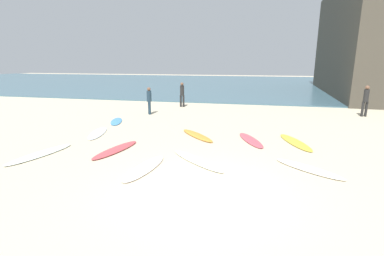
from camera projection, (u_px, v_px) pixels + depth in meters
The scene contains 15 objects.
ground_plane at pixel (203, 190), 7.03m from camera, with size 120.00×120.00×0.00m, color beige.
ocean_water at pixel (249, 84), 39.84m from camera, with size 120.00×40.00×0.08m, color #426675.
surfboard_0 at pixel (116, 149), 10.11m from camera, with size 0.54×2.40×0.08m, color #D2494E.
surfboard_1 at pixel (197, 160), 9.03m from camera, with size 0.48×2.54×0.07m, color silver.
surfboard_2 at pixel (295, 142), 11.06m from camera, with size 0.56×2.49×0.07m, color yellow.
surfboard_3 at pixel (98, 133), 12.50m from camera, with size 0.58×2.28×0.06m, color white.
surfboard_4 at pixel (40, 154), 9.65m from camera, with size 0.59×2.56×0.07m, color white.
surfboard_5 at pixel (197, 135), 12.04m from camera, with size 0.49×2.43×0.08m, color orange.
surfboard_6 at pixel (116, 121), 14.91m from camera, with size 0.56×2.00×0.07m, color #4995D9.
surfboard_7 at pixel (308, 169), 8.33m from camera, with size 0.52×2.17×0.07m, color #EDE6D0.
surfboard_8 at pixel (251, 140), 11.37m from camera, with size 0.53×2.31×0.07m, color #DC505D.
surfboard_9 at pixel (145, 168), 8.40m from camera, with size 0.59×2.27×0.07m, color silver.
beachgoer_near at pixel (366, 99), 16.14m from camera, with size 0.34×0.31×1.81m.
beachgoer_mid at pixel (182, 93), 19.64m from camera, with size 0.34×0.28×1.72m.
beachgoer_far at pixel (149, 99), 16.88m from camera, with size 0.38×0.38×1.64m.
Camera 1 is at (1.20, -6.36, 3.16)m, focal length 26.13 mm.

